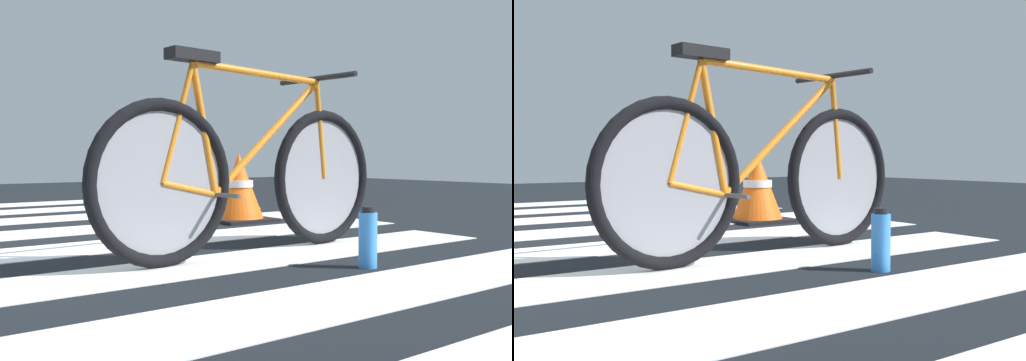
% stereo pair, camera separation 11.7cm
% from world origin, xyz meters
% --- Properties ---
extents(bicycle_1_of_2, '(1.73, 0.52, 0.93)m').
position_xyz_m(bicycle_1_of_2, '(1.16, -1.26, 0.41)').
color(bicycle_1_of_2, black).
rests_on(bicycle_1_of_2, ground).
extents(water_bottle, '(0.08, 0.08, 0.26)m').
position_xyz_m(water_bottle, '(1.35, -1.83, 0.14)').
color(water_bottle, '#3988E2').
rests_on(water_bottle, ground).
extents(traffic_cone, '(0.43, 0.43, 0.49)m').
position_xyz_m(traffic_cone, '(1.96, -0.03, 0.25)').
color(traffic_cone, black).
rests_on(traffic_cone, ground).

